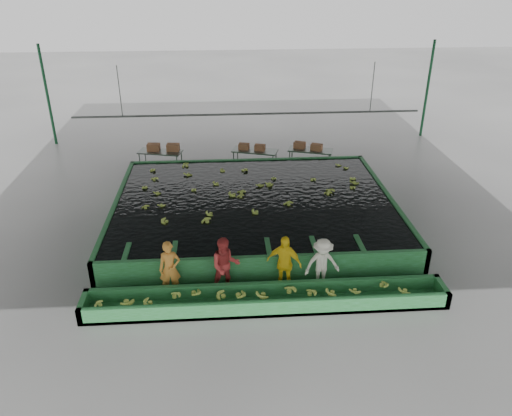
{
  "coord_description": "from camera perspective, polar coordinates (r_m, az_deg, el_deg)",
  "views": [
    {
      "loc": [
        -1.07,
        -14.66,
        8.6
      ],
      "look_at": [
        0.0,
        0.5,
        1.0
      ],
      "focal_mm": 35.0,
      "sensor_mm": 36.0,
      "label": 1
    }
  ],
  "objects": [
    {
      "name": "packing_table_mid",
      "position": [
        22.71,
        -0.13,
        5.55
      ],
      "size": [
        2.16,
        1.37,
        0.91
      ],
      "primitive_type": null,
      "rotation": [
        0.0,
        0.0,
        -0.31
      ],
      "color": "#59605B",
      "rests_on": "ground"
    },
    {
      "name": "worker_c",
      "position": [
        14.25,
        3.22,
        -6.32
      ],
      "size": [
        1.11,
        0.79,
        1.74
      ],
      "primitive_type": "imported",
      "rotation": [
        0.0,
        0.0,
        -0.4
      ],
      "color": "yellow",
      "rests_on": "ground"
    },
    {
      "name": "rail_hanger_left",
      "position": [
        20.57,
        -15.32,
        12.73
      ],
      "size": [
        0.04,
        0.04,
        2.0
      ],
      "primitive_type": "cylinder",
      "color": "#59605B",
      "rests_on": "shed_roof"
    },
    {
      "name": "sorting_trough",
      "position": [
        13.9,
        1.21,
        -10.36
      ],
      "size": [
        10.0,
        1.0,
        0.5
      ],
      "primitive_type": null,
      "color": "#256D36",
      "rests_on": "ground"
    },
    {
      "name": "worker_d",
      "position": [
        14.46,
        7.57,
        -6.36
      ],
      "size": [
        1.09,
        0.71,
        1.59
      ],
      "primitive_type": "imported",
      "rotation": [
        0.0,
        0.0,
        0.12
      ],
      "color": "silver",
      "rests_on": "ground"
    },
    {
      "name": "rail_hanger_right",
      "position": [
        21.09,
        13.16,
        13.29
      ],
      "size": [
        0.04,
        0.04,
        2.0
      ],
      "primitive_type": "cylinder",
      "color": "#59605B",
      "rests_on": "shed_roof"
    },
    {
      "name": "ground",
      "position": [
        17.03,
        0.12,
        -3.76
      ],
      "size": [
        80.0,
        80.0,
        0.0
      ],
      "primitive_type": "plane",
      "color": "gray",
      "rests_on": "ground"
    },
    {
      "name": "shed_posts",
      "position": [
        15.92,
        0.13,
        4.03
      ],
      "size": [
        20.0,
        22.0,
        5.0
      ],
      "primitive_type": null,
      "color": "#164B29",
      "rests_on": "ground"
    },
    {
      "name": "worker_b",
      "position": [
        14.16,
        -3.53,
        -6.6
      ],
      "size": [
        0.91,
        0.75,
        1.73
      ],
      "primitive_type": "imported",
      "rotation": [
        0.0,
        0.0,
        0.12
      ],
      "color": "#B03130",
      "rests_on": "ground"
    },
    {
      "name": "packing_table_right",
      "position": [
        22.98,
        6.19,
        5.63
      ],
      "size": [
        2.11,
        1.33,
        0.9
      ],
      "primitive_type": null,
      "rotation": [
        0.0,
        0.0,
        -0.3
      ],
      "color": "#59605B",
      "rests_on": "ground"
    },
    {
      "name": "box_stack_left",
      "position": [
        22.98,
        -10.52,
        6.48
      ],
      "size": [
        1.46,
        0.53,
        0.31
      ],
      "primitive_type": null,
      "rotation": [
        0.0,
        0.0,
        -0.09
      ],
      "color": "brown",
      "rests_on": "packing_table_left"
    },
    {
      "name": "floating_bananas",
      "position": [
        18.68,
        -0.39,
        2.05
      ],
      "size": [
        8.25,
        5.63,
        0.11
      ],
      "primitive_type": null,
      "color": "#A8C647",
      "rests_on": "tank_water"
    },
    {
      "name": "worker_a",
      "position": [
        14.27,
        -9.81,
        -6.86
      ],
      "size": [
        0.64,
        0.45,
        1.67
      ],
      "primitive_type": "imported",
      "rotation": [
        0.0,
        0.0,
        0.09
      ],
      "color": "orange",
      "rests_on": "ground"
    },
    {
      "name": "cableway_rail",
      "position": [
        20.47,
        -0.9,
        10.69
      ],
      "size": [
        0.08,
        0.08,
        14.0
      ],
      "primitive_type": "cylinder",
      "color": "#59605B",
      "rests_on": "shed_roof"
    },
    {
      "name": "flotation_tank",
      "position": [
        18.13,
        -0.22,
        -0.14
      ],
      "size": [
        10.0,
        8.0,
        0.9
      ],
      "primitive_type": null,
      "color": "#256D36",
      "rests_on": "ground"
    },
    {
      "name": "box_stack_right",
      "position": [
        22.86,
        5.95,
        6.73
      ],
      "size": [
        1.32,
        0.87,
        0.28
      ],
      "primitive_type": null,
      "rotation": [
        0.0,
        0.0,
        -0.44
      ],
      "color": "brown",
      "rests_on": "packing_table_right"
    },
    {
      "name": "shed_roof",
      "position": [
        15.14,
        0.14,
        12.8
      ],
      "size": [
        20.0,
        22.0,
        0.04
      ],
      "primitive_type": "cube",
      "color": "gray",
      "rests_on": "shed_posts"
    },
    {
      "name": "tank_water",
      "position": [
        17.96,
        -0.22,
        1.0
      ],
      "size": [
        9.7,
        7.7,
        0.0
      ],
      "primitive_type": "cube",
      "color": "black",
      "rests_on": "flotation_tank"
    },
    {
      "name": "trough_bananas",
      "position": [
        13.81,
        1.21,
        -9.86
      ],
      "size": [
        8.46,
        0.56,
        0.11
      ],
      "primitive_type": null,
      "color": "#A8C647",
      "rests_on": "sorting_trough"
    },
    {
      "name": "packing_table_left",
      "position": [
        23.07,
        -10.82,
        5.37
      ],
      "size": [
        2.06,
        1.21,
        0.88
      ],
      "primitive_type": null,
      "rotation": [
        0.0,
        0.0,
        -0.24
      ],
      "color": "#59605B",
      "rests_on": "ground"
    },
    {
      "name": "box_stack_mid",
      "position": [
        22.6,
        -0.48,
        6.69
      ],
      "size": [
        1.24,
        0.64,
        0.26
      ],
      "primitive_type": null,
      "rotation": [
        0.0,
        0.0,
        -0.27
      ],
      "color": "brown",
      "rests_on": "packing_table_mid"
    }
  ]
}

